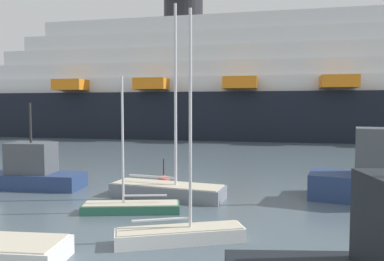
# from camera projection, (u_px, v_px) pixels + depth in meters

# --- Properties ---
(sailboat_2) EXTENTS (4.36, 2.37, 7.65)m
(sailboat_2) POSITION_uv_depth(u_px,v_px,m) (180.00, 231.00, 12.36)
(sailboat_2) COLOR white
(sailboat_2) RESTS_ON ground_plane
(sailboat_3) EXTENTS (5.86, 2.69, 9.37)m
(sailboat_3) POSITION_uv_depth(u_px,v_px,m) (167.00, 188.00, 18.42)
(sailboat_3) COLOR gray
(sailboat_3) RESTS_ON ground_plane
(sailboat_4) EXTENTS (4.23, 1.81, 5.75)m
(sailboat_4) POSITION_uv_depth(u_px,v_px,m) (131.00, 206.00, 15.88)
(sailboat_4) COLOR #2D6B51
(sailboat_4) RESTS_ON ground_plane
(fishing_boat_1) EXTENTS (6.26, 2.15, 4.70)m
(fishing_boat_1) POSITION_uv_depth(u_px,v_px,m) (28.00, 172.00, 20.63)
(fishing_boat_1) COLOR navy
(fishing_boat_1) RESTS_ON ground_plane
(channel_buoy_0) EXTENTS (0.69, 0.69, 1.59)m
(channel_buoy_0) POSITION_uv_depth(u_px,v_px,m) (164.00, 181.00, 20.80)
(channel_buoy_0) COLOR red
(channel_buoy_0) RESTS_ON ground_plane
(cruise_ship) EXTENTS (117.23, 23.85, 22.71)m
(cruise_ship) POSITION_uv_depth(u_px,v_px,m) (327.00, 86.00, 52.69)
(cruise_ship) COLOR black
(cruise_ship) RESTS_ON ground_plane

